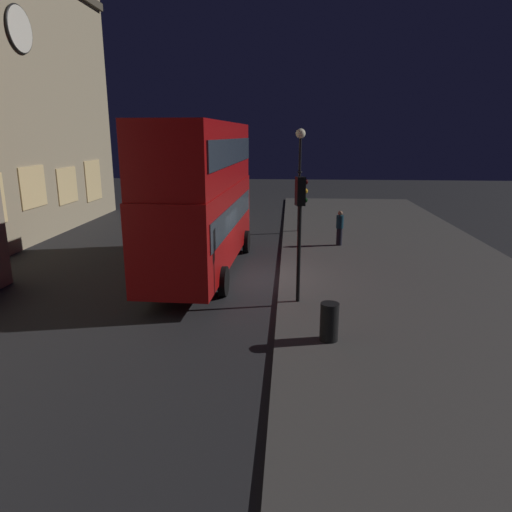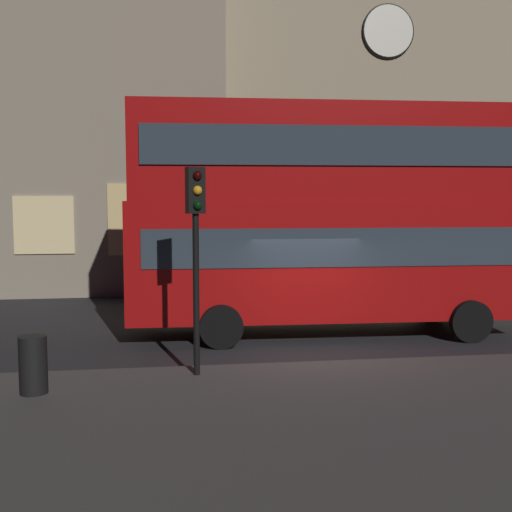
{
  "view_description": "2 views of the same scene",
  "coord_description": "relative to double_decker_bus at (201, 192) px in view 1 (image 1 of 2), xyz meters",
  "views": [
    {
      "loc": [
        -16.56,
        -1.18,
        5.22
      ],
      "look_at": [
        -2.0,
        -0.12,
        1.41
      ],
      "focal_mm": 32.71,
      "sensor_mm": 36.0,
      "label": 1
    },
    {
      "loc": [
        -3.17,
        -13.32,
        3.51
      ],
      "look_at": [
        -1.09,
        1.31,
        2.08
      ],
      "focal_mm": 44.78,
      "sensor_mm": 36.0,
      "label": 2
    }
  ],
  "objects": [
    {
      "name": "litter_bin",
      "position": [
        -6.2,
        -4.37,
        -2.52
      ],
      "size": [
        0.47,
        0.47,
        0.99
      ],
      "primitive_type": "cylinder",
      "color": "black",
      "rests_on": "sidewalk_slab"
    },
    {
      "name": "ground_plane",
      "position": [
        -0.76,
        -2.13,
        -3.14
      ],
      "size": [
        80.0,
        80.0,
        0.0
      ],
      "primitive_type": "plane",
      "color": "#232326"
    },
    {
      "name": "traffic_light_near_kerb",
      "position": [
        -3.38,
        -3.63,
        -0.22
      ],
      "size": [
        0.37,
        0.39,
        3.89
      ],
      "rotation": [
        0.0,
        0.0,
        0.24
      ],
      "color": "black",
      "rests_on": "sidewalk_slab"
    },
    {
      "name": "pedestrian",
      "position": [
        4.49,
        -5.69,
        -2.17
      ],
      "size": [
        0.34,
        0.34,
        1.65
      ],
      "rotation": [
        0.0,
        0.0,
        4.27
      ],
      "color": "black",
      "rests_on": "sidewalk_slab"
    },
    {
      "name": "double_decker_bus",
      "position": [
        0.0,
        0.0,
        0.0
      ],
      "size": [
        9.87,
        3.01,
        5.65
      ],
      "rotation": [
        0.0,
        0.0,
        -0.04
      ],
      "color": "#9E0C0C",
      "rests_on": "ground"
    },
    {
      "name": "street_lamp",
      "position": [
        7.75,
        -3.81,
        1.0
      ],
      "size": [
        0.51,
        0.51,
        5.41
      ],
      "color": "black",
      "rests_on": "sidewalk_slab"
    },
    {
      "name": "sidewalk_slab",
      "position": [
        -0.76,
        -7.88,
        -3.08
      ],
      "size": [
        44.0,
        9.8,
        0.12
      ],
      "primitive_type": "cube",
      "color": "#423F3D",
      "rests_on": "ground"
    }
  ]
}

